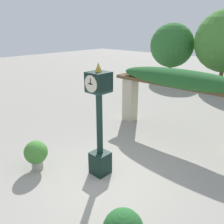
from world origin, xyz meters
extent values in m
plane|color=gray|center=(0.00, 0.00, 0.00)|extent=(60.00, 60.00, 0.00)
cube|color=black|center=(-0.29, 0.17, 0.33)|extent=(0.48, 0.48, 0.67)
cylinder|color=black|center=(-0.29, 0.17, 1.53)|extent=(0.17, 0.17, 1.74)
cylinder|color=gold|center=(-0.29, 0.17, 2.42)|extent=(0.27, 0.27, 0.04)
cube|color=black|center=(-0.29, 0.17, 2.70)|extent=(0.52, 0.52, 0.52)
cylinder|color=beige|center=(-0.29, -0.10, 2.70)|extent=(0.43, 0.02, 0.43)
cylinder|color=beige|center=(-0.29, 0.44, 2.70)|extent=(0.43, 0.02, 0.43)
cube|color=black|center=(-0.29, -0.12, 2.70)|extent=(0.15, 0.01, 0.02)
cube|color=black|center=(-0.29, -0.12, 2.77)|extent=(0.02, 0.01, 0.14)
cone|color=gold|center=(-0.29, 0.17, 3.08)|extent=(0.18, 0.18, 0.24)
cube|color=#BCB299|center=(-2.30, 4.03, 0.96)|extent=(0.50, 0.50, 1.93)
cube|color=brown|center=(0.00, 3.78, 1.99)|extent=(5.70, 0.11, 0.13)
cube|color=brown|center=(0.00, 3.95, 1.99)|extent=(5.70, 0.11, 0.13)
cube|color=brown|center=(0.00, 4.11, 1.99)|extent=(5.70, 0.11, 0.13)
cube|color=brown|center=(0.00, 4.28, 1.99)|extent=(5.70, 0.11, 0.13)
ellipsoid|color=#235B28|center=(0.00, 4.03, 2.23)|extent=(5.10, 1.10, 0.70)
cylinder|color=gray|center=(-1.82, -0.97, 0.15)|extent=(0.33, 0.33, 0.31)
sphere|color=#427F33|center=(-1.82, -0.97, 0.57)|extent=(0.69, 0.69, 0.69)
cylinder|color=brown|center=(-5.70, 13.52, 0.72)|extent=(0.28, 0.28, 1.43)
sphere|color=#2D6B2D|center=(-5.70, 13.52, 2.63)|extent=(3.42, 3.42, 3.42)
cylinder|color=brown|center=(-1.81, 14.07, 0.79)|extent=(0.28, 0.28, 1.58)
camera|label=1|loc=(3.98, -3.96, 4.03)|focal=38.00mm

